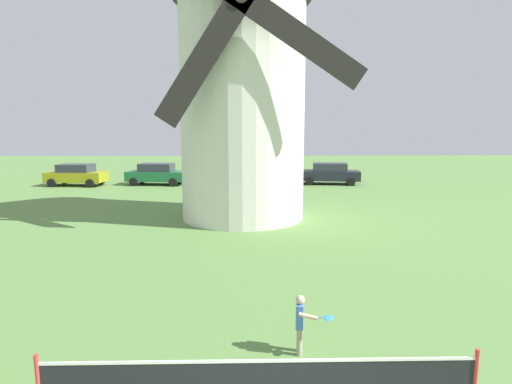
{
  "coord_description": "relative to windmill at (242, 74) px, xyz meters",
  "views": [
    {
      "loc": [
        -0.15,
        -3.21,
        4.03
      ],
      "look_at": [
        0.02,
        3.87,
        2.95
      ],
      "focal_mm": 28.87,
      "sensor_mm": 36.0,
      "label": 1
    }
  ],
  "objects": [
    {
      "name": "player_far",
      "position": [
        1.14,
        -11.66,
        -5.79
      ],
      "size": [
        0.67,
        0.56,
        1.11
      ],
      "color": "#9E937F",
      "rests_on": "ground_plane"
    },
    {
      "name": "parked_car_black",
      "position": [
        6.3,
        11.49,
        -5.61
      ],
      "size": [
        4.53,
        2.33,
        1.56
      ],
      "color": "#1E232D",
      "rests_on": "ground_plane"
    },
    {
      "name": "parked_car_cream",
      "position": [
        -0.2,
        11.8,
        -5.61
      ],
      "size": [
        4.55,
        2.07,
        1.56
      ],
      "color": "silver",
      "rests_on": "ground_plane"
    },
    {
      "name": "parked_car_mustard",
      "position": [
        -12.05,
        11.01,
        -5.61
      ],
      "size": [
        4.24,
        2.2,
        1.56
      ],
      "color": "#999919",
      "rests_on": "ground_plane"
    },
    {
      "name": "tennis_net",
      "position": [
        0.33,
        -13.5,
        -5.73
      ],
      "size": [
        5.95,
        0.06,
        1.1
      ],
      "color": "red",
      "rests_on": "ground_plane"
    },
    {
      "name": "windmill",
      "position": [
        0.0,
        0.0,
        0.0
      ],
      "size": [
        9.24,
        6.24,
        13.31
      ],
      "color": "silver",
      "rests_on": "ground_plane"
    },
    {
      "name": "parked_car_green",
      "position": [
        -6.4,
        11.43,
        -5.61
      ],
      "size": [
        4.4,
        2.25,
        1.56
      ],
      "color": "#1E6638",
      "rests_on": "ground_plane"
    }
  ]
}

